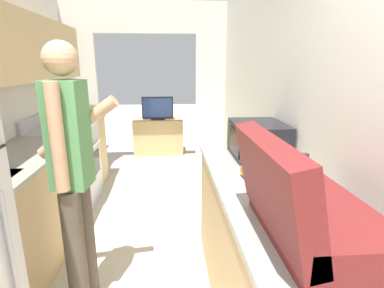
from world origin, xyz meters
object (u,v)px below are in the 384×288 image
Objects in this scene: book_stack at (262,178)px; tv_cabinet at (159,136)px; suitcase at (301,208)px; microwave at (258,140)px; television at (158,108)px; range_oven at (67,166)px; knife at (69,119)px; person at (73,175)px.

book_stack is 3.90m from tv_cabinet.
suitcase is at bearing -93.28° from book_stack.
microwave is 3.32m from television.
book_stack is at bearing -78.94° from tv_cabinet.
book_stack is (0.03, 0.60, -0.10)m from suitcase.
suitcase reaches higher than range_oven.
range_oven is at bearing -68.62° from knife.
microwave is at bearing 81.96° from suitcase.
tv_cabinet is at bearing 99.15° from suitcase.
range_oven is at bearing 125.81° from suitcase.
book_stack is 2.92m from knife.
microwave is 1.64× the size of knife.
television is at bearing 62.53° from range_oven.
person reaches higher than knife.
suitcase reaches higher than knife.
suitcase is 0.77× the size of tv_cabinet.
suitcase is 1.40× the size of microwave.
range_oven reaches higher than knife.
microwave reaches higher than television.
person is 1.97× the size of tv_cabinet.
knife is at bearing 99.30° from range_oven.
suitcase reaches higher than television.
range_oven is at bearing 134.47° from book_stack.
suitcase reaches higher than tv_cabinet.
person reaches higher than suitcase.
television reaches higher than knife.
television is 1.82m from knife.
television is 1.87× the size of knife.
suitcase is (1.12, -0.77, 0.12)m from person.
tv_cabinet is 2.98× the size of knife.
person is 5.75× the size of book_stack.
tv_cabinet is at bearing 104.92° from microwave.
tv_cabinet is (-0.74, 3.77, -0.64)m from book_stack.
knife is at bearing 128.78° from book_stack.
range_oven is 2.33m from microwave.
suitcase is at bearing -45.91° from knife.
knife is (-1.83, 2.28, -0.03)m from book_stack.
person is 2.21m from knife.
person is at bearing 145.56° from suitcase.
book_stack is at bearing -39.14° from knife.
book_stack is 1.02× the size of knife.
microwave reaches higher than range_oven.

